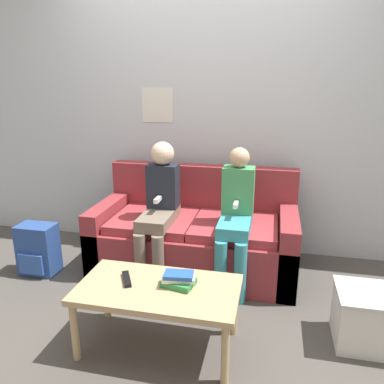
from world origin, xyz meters
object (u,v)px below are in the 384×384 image
object	(u,v)px
tv_remote	(127,279)
storage_box	(371,318)
person_left	(159,203)
couch	(196,236)
person_right	(236,213)
coffee_table	(158,294)
backpack	(38,250)

from	to	relation	value
tv_remote	storage_box	distance (m)	1.48
person_left	couch	bearing A→B (deg)	36.13
person_right	storage_box	world-z (taller)	person_right
coffee_table	person_right	size ratio (longest dim) A/B	0.88
couch	person_right	size ratio (longest dim) A/B	1.55
person_left	backpack	distance (m)	1.08
couch	tv_remote	world-z (taller)	couch
person_right	tv_remote	xyz separation A→B (m)	(-0.55, -0.82, -0.17)
storage_box	couch	bearing A→B (deg)	148.97
person_left	backpack	size ratio (longest dim) A/B	2.58
person_left	tv_remote	xyz separation A→B (m)	(0.05, -0.83, -0.20)
couch	tv_remote	bearing A→B (deg)	-101.25
couch	person_left	xyz separation A→B (m)	(-0.25, -0.19, 0.33)
person_right	coffee_table	bearing A→B (deg)	-112.75
person_left	person_right	world-z (taller)	person_left
person_right	couch	bearing A→B (deg)	151.14
storage_box	backpack	size ratio (longest dim) A/B	1.01
person_left	backpack	bearing A→B (deg)	-168.41
couch	coffee_table	size ratio (longest dim) A/B	1.76
tv_remote	couch	bearing A→B (deg)	50.68
tv_remote	storage_box	bearing A→B (deg)	-17.28
person_right	storage_box	xyz separation A→B (m)	(0.88, -0.55, -0.41)
couch	storage_box	size ratio (longest dim) A/B	3.86
tv_remote	backpack	bearing A→B (deg)	120.90
person_left	backpack	world-z (taller)	person_left
tv_remote	person_left	bearing A→B (deg)	65.56
person_left	person_right	size ratio (longest dim) A/B	1.02
person_right	storage_box	bearing A→B (deg)	-31.87
couch	coffee_table	distance (m)	1.04
person_left	tv_remote	world-z (taller)	person_left
couch	coffee_table	world-z (taller)	couch
coffee_table	person_right	xyz separation A→B (m)	(0.35, 0.84, 0.23)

